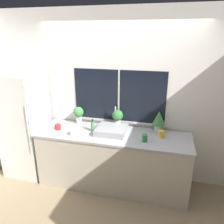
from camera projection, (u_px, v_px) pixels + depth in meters
The scene contains 14 objects.
ground_plane at pixel (107, 197), 3.28m from camera, with size 14.00×14.00×0.00m, color #937F60.
wall_back at pixel (119, 97), 3.51m from camera, with size 8.00×0.09×2.70m.
wall_left at pixel (30, 82), 4.70m from camera, with size 0.06×7.00×2.70m.
counter at pixel (113, 159), 3.44m from camera, with size 2.31×0.70×0.89m.
refrigerator at pixel (25, 126), 3.66m from camera, with size 0.65×0.63×1.73m.
sink at pixel (112, 130), 3.32m from camera, with size 0.45×0.47×0.34m.
potted_plant_left at pixel (78, 113), 3.63m from camera, with size 0.17×0.17×0.29m.
potted_plant_center at pixel (118, 117), 3.47m from camera, with size 0.17×0.17×0.29m.
potted_plant_right at pixel (159, 119), 3.31m from camera, with size 0.19×0.19×0.33m.
soap_bottle at pixel (93, 126), 3.36m from camera, with size 0.05×0.05×0.20m.
mug_green at pixel (144, 138), 3.04m from camera, with size 0.08×0.08×0.10m.
mug_red at pixel (58, 127), 3.44m from camera, with size 0.09×0.09×0.08m.
mug_white at pixel (73, 133), 3.23m from camera, with size 0.08×0.08×0.08m.
mug_yellow at pixel (161, 134), 3.17m from camera, with size 0.09×0.09×0.10m.
Camera 1 is at (0.73, -2.56, 2.30)m, focal length 35.00 mm.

